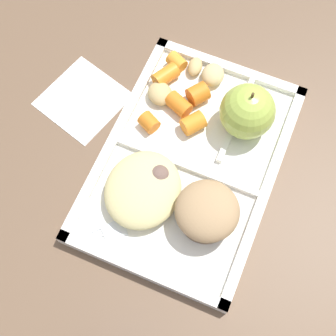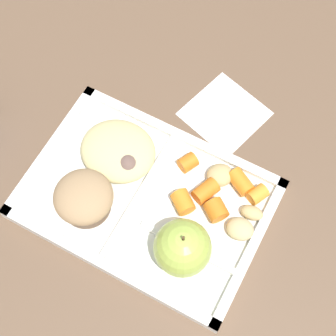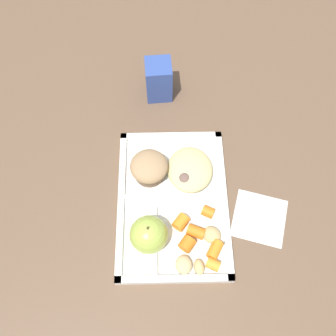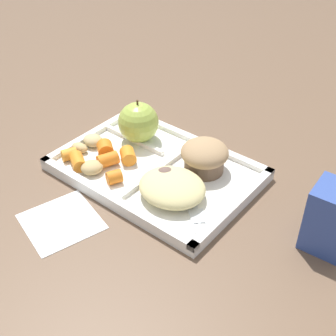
# 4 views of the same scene
# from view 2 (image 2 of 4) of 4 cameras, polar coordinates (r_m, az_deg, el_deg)

# --- Properties ---
(ground) EXTENTS (6.00, 6.00, 0.00)m
(ground) POSITION_cam_2_polar(r_m,az_deg,el_deg) (0.74, -2.37, -3.69)
(ground) COLOR brown
(lunch_tray) EXTENTS (0.33, 0.23, 0.02)m
(lunch_tray) POSITION_cam_2_polar(r_m,az_deg,el_deg) (0.73, -2.36, -3.52)
(lunch_tray) COLOR white
(lunch_tray) RESTS_ON ground
(green_apple) EXTENTS (0.07, 0.07, 0.08)m
(green_apple) POSITION_cam_2_polar(r_m,az_deg,el_deg) (0.67, 1.60, -8.73)
(green_apple) COLOR #A8C14C
(green_apple) RESTS_ON lunch_tray
(bran_muffin) EXTENTS (0.08, 0.08, 0.05)m
(bran_muffin) POSITION_cam_2_polar(r_m,az_deg,el_deg) (0.71, -9.16, -3.33)
(bran_muffin) COLOR brown
(bran_muffin) RESTS_ON lunch_tray
(carrot_slice_tilted) EXTENTS (0.03, 0.03, 0.02)m
(carrot_slice_tilted) POSITION_cam_2_polar(r_m,az_deg,el_deg) (0.73, 9.77, -2.86)
(carrot_slice_tilted) COLOR orange
(carrot_slice_tilted) RESTS_ON lunch_tray
(carrot_slice_diagonal) EXTENTS (0.03, 0.04, 0.02)m
(carrot_slice_diagonal) POSITION_cam_2_polar(r_m,az_deg,el_deg) (0.72, 4.14, -2.54)
(carrot_slice_diagonal) COLOR orange
(carrot_slice_diagonal) RESTS_ON lunch_tray
(carrot_slice_back) EXTENTS (0.03, 0.03, 0.02)m
(carrot_slice_back) POSITION_cam_2_polar(r_m,az_deg,el_deg) (0.74, 2.19, 0.60)
(carrot_slice_back) COLOR orange
(carrot_slice_back) RESTS_ON lunch_tray
(carrot_slice_near_corner) EXTENTS (0.04, 0.04, 0.03)m
(carrot_slice_near_corner) POSITION_cam_2_polar(r_m,az_deg,el_deg) (0.71, 1.65, -3.75)
(carrot_slice_near_corner) COLOR orange
(carrot_slice_near_corner) RESTS_ON lunch_tray
(carrot_slice_center) EXTENTS (0.04, 0.04, 0.03)m
(carrot_slice_center) POSITION_cam_2_polar(r_m,az_deg,el_deg) (0.71, 5.29, -4.61)
(carrot_slice_center) COLOR orange
(carrot_slice_center) RESTS_ON lunch_tray
(carrot_slice_small) EXTENTS (0.04, 0.04, 0.02)m
(carrot_slice_small) POSITION_cam_2_polar(r_m,az_deg,el_deg) (0.73, 7.97, -1.52)
(carrot_slice_small) COLOR orange
(carrot_slice_small) RESTS_ON lunch_tray
(potato_chunk_large) EXTENTS (0.05, 0.05, 0.02)m
(potato_chunk_large) POSITION_cam_2_polar(r_m,az_deg,el_deg) (0.73, 5.70, -0.78)
(potato_chunk_large) COLOR tan
(potato_chunk_large) RESTS_ON lunch_tray
(potato_chunk_wedge) EXTENTS (0.03, 0.02, 0.02)m
(potato_chunk_wedge) POSITION_cam_2_polar(r_m,az_deg,el_deg) (0.72, 9.16, -4.86)
(potato_chunk_wedge) COLOR tan
(potato_chunk_wedge) RESTS_ON lunch_tray
(potato_chunk_small) EXTENTS (0.04, 0.04, 0.02)m
(potato_chunk_small) POSITION_cam_2_polar(r_m,az_deg,el_deg) (0.71, 7.89, -6.62)
(potato_chunk_small) COLOR tan
(potato_chunk_small) RESTS_ON lunch_tray
(egg_noodle_pile) EXTENTS (0.11, 0.10, 0.03)m
(egg_noodle_pile) POSITION_cam_2_polar(r_m,az_deg,el_deg) (0.74, -5.49, 1.89)
(egg_noodle_pile) COLOR #D6C684
(egg_noodle_pile) RESTS_ON lunch_tray
(meatball_side) EXTENTS (0.03, 0.03, 0.03)m
(meatball_side) POSITION_cam_2_polar(r_m,az_deg,el_deg) (0.75, -5.30, 3.17)
(meatball_side) COLOR brown
(meatball_side) RESTS_ON lunch_tray
(meatball_center) EXTENTS (0.04, 0.04, 0.04)m
(meatball_center) POSITION_cam_2_polar(r_m,az_deg,el_deg) (0.73, -4.41, 0.36)
(meatball_center) COLOR brown
(meatball_center) RESTS_ON lunch_tray
(plastic_fork) EXTENTS (0.11, 0.11, 0.00)m
(plastic_fork) POSITION_cam_2_polar(r_m,az_deg,el_deg) (0.77, -8.21, 2.56)
(plastic_fork) COLOR silver
(plastic_fork) RESTS_ON lunch_tray
(paper_napkin) EXTENTS (0.13, 0.13, 0.00)m
(paper_napkin) POSITION_cam_2_polar(r_m,az_deg,el_deg) (0.80, 6.23, 5.95)
(paper_napkin) COLOR white
(paper_napkin) RESTS_ON ground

